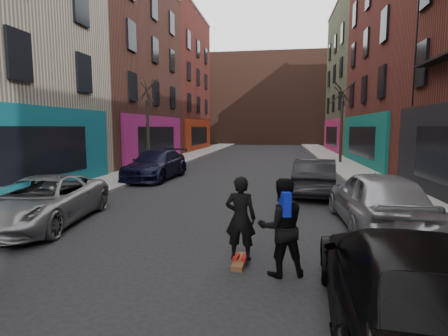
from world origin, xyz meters
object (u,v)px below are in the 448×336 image
(parked_right_end, at_px, (315,176))
(skateboarder, at_px, (241,218))
(pedestrian, at_px, (282,227))
(parked_right_far, at_px, (377,199))
(skateboard, at_px, (240,262))
(parked_left_far, at_px, (43,201))
(parked_right_mid, at_px, (408,286))
(tree_right_far, at_px, (342,115))
(tree_left_far, at_px, (147,115))
(parked_left_end, at_px, (156,165))

(parked_right_end, xyz_separation_m, skateboarder, (-2.13, -7.62, 0.21))
(pedestrian, bearing_deg, parked_right_far, -142.15)
(parked_right_end, xyz_separation_m, skateboard, (-2.13, -7.62, -0.66))
(parked_left_far, bearing_deg, parked_right_far, -0.35)
(parked_right_mid, relative_size, skateboard, 6.11)
(tree_right_far, bearing_deg, parked_left_far, -120.96)
(skateboard, relative_size, pedestrian, 0.45)
(parked_right_mid, distance_m, pedestrian, 2.33)
(tree_left_far, bearing_deg, tree_right_far, 25.82)
(tree_right_far, bearing_deg, parked_right_far, -96.27)
(tree_left_far, height_order, parked_right_end, tree_left_far)
(parked_right_far, bearing_deg, skateboarder, 40.90)
(tree_right_far, height_order, parked_left_far, tree_right_far)
(tree_right_far, distance_m, parked_right_mid, 22.42)
(tree_right_far, xyz_separation_m, pedestrian, (-4.35, -20.33, -2.64))
(parked_left_end, xyz_separation_m, skateboard, (5.56, -10.60, -0.69))
(tree_left_far, relative_size, pedestrian, 3.67)
(tree_right_far, bearing_deg, parked_right_mid, -97.27)
(parked_left_far, distance_m, parked_right_far, 9.00)
(parked_left_far, bearing_deg, parked_right_end, 28.83)
(parked_left_far, xyz_separation_m, parked_right_mid, (7.99, -4.06, 0.05))
(parked_right_mid, bearing_deg, parked_right_end, -84.58)
(tree_right_far, xyz_separation_m, skateboarder, (-5.13, -19.96, -2.61))
(parked_right_far, distance_m, parked_right_end, 4.74)
(pedestrian, bearing_deg, tree_left_far, -76.50)
(tree_left_far, relative_size, parked_left_far, 1.38)
(parked_left_end, xyz_separation_m, skateboarder, (5.56, -10.60, 0.18))
(tree_left_far, height_order, pedestrian, tree_left_far)
(parked_left_far, xyz_separation_m, parked_right_far, (8.94, 1.07, 0.13))
(tree_left_far, height_order, skateboard, tree_left_far)
(skateboard, bearing_deg, tree_left_far, 122.04)
(parked_left_far, distance_m, parked_right_mid, 8.96)
(tree_left_far, distance_m, parked_right_end, 11.65)
(tree_left_far, relative_size, skateboarder, 3.96)
(tree_right_far, height_order, parked_left_end, tree_right_far)
(pedestrian, bearing_deg, skateboarder, -41.18)
(tree_right_far, height_order, parked_right_far, tree_right_far)
(parked_right_end, bearing_deg, parked_right_mid, 98.11)
(tree_right_far, relative_size, parked_left_far, 1.44)
(tree_right_far, xyz_separation_m, skateboard, (-5.13, -19.96, -3.48))
(parked_right_far, bearing_deg, tree_right_far, -98.09)
(tree_right_far, bearing_deg, parked_right_end, -103.67)
(parked_left_end, distance_m, parked_right_end, 8.25)
(parked_left_far, xyz_separation_m, skateboarder, (5.67, -1.95, 0.27))
(pedestrian, bearing_deg, parked_left_far, -35.65)
(tree_left_far, bearing_deg, skateboard, -62.49)
(parked_right_mid, bearing_deg, skateboard, -37.96)
(pedestrian, bearing_deg, skateboard, -41.18)
(parked_left_end, xyz_separation_m, pedestrian, (6.34, -10.97, 0.15))
(parked_left_end, bearing_deg, parked_right_end, -18.24)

